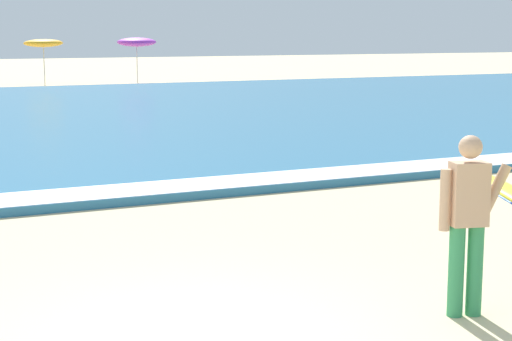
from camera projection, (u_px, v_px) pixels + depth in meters
name	position (u px, v px, depth m)	size (l,w,h in m)	color
ground_plane	(200.00, 338.00, 7.44)	(160.00, 160.00, 0.00)	beige
surf_foam	(47.00, 197.00, 13.09)	(120.00, 1.14, 0.01)	white
surfer_with_board	(492.00, 209.00, 7.91)	(1.25, 2.62, 1.73)	#338E56
beach_umbrella_4	(43.00, 43.00, 42.53)	(1.95, 1.96, 2.34)	beige
beach_umbrella_5	(137.00, 42.00, 44.35)	(2.05, 2.05, 2.38)	beige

